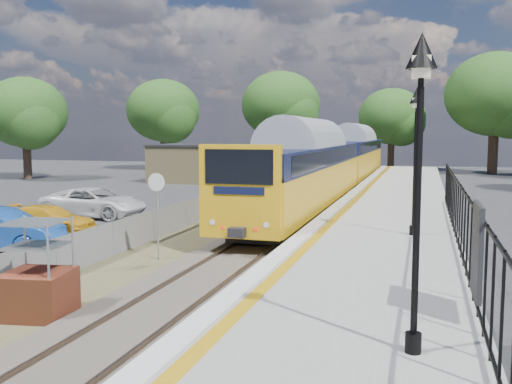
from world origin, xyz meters
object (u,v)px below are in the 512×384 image
at_px(victorian_lamp_south, 420,119).
at_px(speed_sign, 157,202).
at_px(car_white, 94,203).
at_px(car_yellow, 49,220).
at_px(train, 336,159).
at_px(victorian_lamp_north, 416,126).
at_px(car_blue, 0,229).
at_px(brick_plinth, 37,271).

bearing_deg(victorian_lamp_south, speed_sign, 135.50).
relative_size(victorian_lamp_south, car_white, 0.89).
bearing_deg(car_yellow, train, -29.44).
bearing_deg(victorian_lamp_north, car_yellow, 175.42).
xyz_separation_m(victorian_lamp_south, train, (-5.50, 29.05, -1.96)).
height_order(car_blue, car_white, car_blue).
bearing_deg(speed_sign, car_yellow, 155.89).
distance_m(victorian_lamp_south, car_white, 22.17).
bearing_deg(brick_plinth, car_blue, 135.85).
bearing_deg(train, car_blue, -112.16).
height_order(victorian_lamp_north, car_blue, victorian_lamp_north).
height_order(train, speed_sign, train).
bearing_deg(train, brick_plinth, -95.41).
height_order(victorian_lamp_south, car_white, victorian_lamp_south).
bearing_deg(car_blue, car_white, -1.11).
bearing_deg(car_blue, victorian_lamp_north, -90.96).
distance_m(train, car_blue, 22.87).
relative_size(train, car_yellow, 10.21).
bearing_deg(car_blue, speed_sign, -100.01).
bearing_deg(victorian_lamp_north, car_blue, -171.49).
bearing_deg(train, car_yellow, -116.63).
bearing_deg(car_yellow, victorian_lamp_north, -97.39).
distance_m(speed_sign, car_blue, 6.22).
xyz_separation_m(brick_plinth, speed_sign, (0.06, 5.81, 0.87)).
bearing_deg(brick_plinth, speed_sign, 89.43).
height_order(victorian_lamp_south, brick_plinth, victorian_lamp_south).
xyz_separation_m(victorian_lamp_north, car_white, (-15.04, 5.69, -3.58)).
bearing_deg(victorian_lamp_south, car_yellow, 142.41).
bearing_deg(car_white, victorian_lamp_south, -134.98).
bearing_deg(car_blue, brick_plinth, -143.62).
bearing_deg(car_blue, car_yellow, -2.87).
bearing_deg(train, victorian_lamp_south, -79.28).
relative_size(speed_sign, car_white, 0.55).
distance_m(victorian_lamp_north, car_blue, 14.50).
relative_size(victorian_lamp_north, brick_plinth, 2.08).
bearing_deg(car_blue, train, -31.62).
height_order(car_yellow, car_white, car_white).
bearing_deg(car_white, brick_plinth, -151.36).
distance_m(car_yellow, car_white, 4.61).
distance_m(victorian_lamp_north, train, 19.87).
bearing_deg(car_white, train, -35.26).
relative_size(victorian_lamp_south, speed_sign, 1.62).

